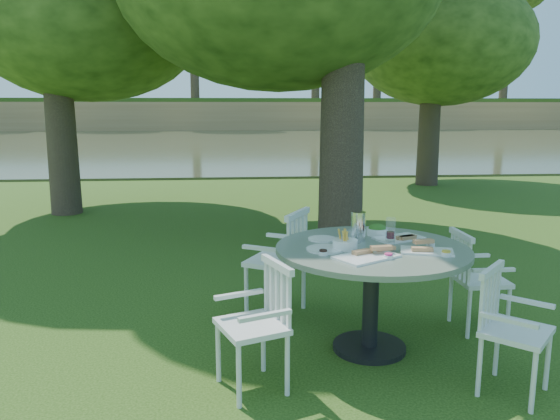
% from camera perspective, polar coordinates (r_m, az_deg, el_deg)
% --- Properties ---
extents(ground, '(140.00, 140.00, 0.00)m').
position_cam_1_polar(ground, '(5.38, 0.18, -9.32)').
color(ground, '#1A370B').
rests_on(ground, ground).
extents(table, '(1.45, 1.45, 0.82)m').
position_cam_1_polar(table, '(4.18, 9.57, -5.82)').
color(table, black).
rests_on(table, ground).
extents(chair_ne, '(0.40, 0.43, 0.84)m').
position_cam_1_polar(chair_ne, '(4.82, 19.31, -6.23)').
color(chair_ne, silver).
rests_on(chair_ne, ground).
extents(chair_nw, '(0.63, 0.64, 0.95)m').
position_cam_1_polar(chair_nw, '(4.84, 0.56, -4.66)').
color(chair_nw, silver).
rests_on(chair_nw, ground).
extents(chair_sw, '(0.53, 0.55, 0.85)m').
position_cam_1_polar(chair_sw, '(3.65, -1.75, -10.93)').
color(chair_sw, silver).
rests_on(chair_sw, ground).
extents(chair_se, '(0.57, 0.57, 0.82)m').
position_cam_1_polar(chair_se, '(3.90, 22.36, -10.59)').
color(chair_se, silver).
rests_on(chair_se, ground).
extents(tableware, '(1.07, 0.97, 0.23)m').
position_cam_1_polar(tableware, '(4.17, 9.16, -3.06)').
color(tableware, white).
rests_on(tableware, table).
extents(river, '(100.00, 28.00, 0.12)m').
position_cam_1_polar(river, '(28.10, -3.97, 6.95)').
color(river, '#353921').
rests_on(river, ground).
extents(far_bank, '(100.00, 18.00, 15.20)m').
position_cam_1_polar(far_bank, '(46.48, -4.12, 17.39)').
color(far_bank, '#977146').
rests_on(far_bank, ground).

